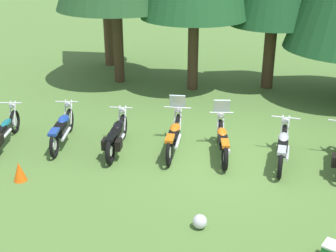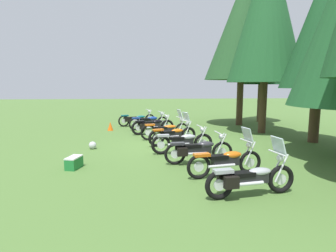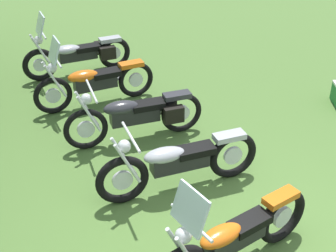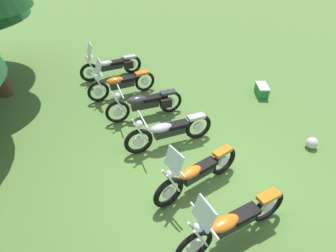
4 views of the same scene
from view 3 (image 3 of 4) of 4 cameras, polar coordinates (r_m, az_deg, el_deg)
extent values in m
torus|color=black|center=(5.85, 13.52, -10.53)|extent=(0.36, 0.71, 0.71)
cylinder|color=silver|center=(5.85, 13.52, -10.53)|extent=(0.14, 0.27, 0.27)
cube|color=black|center=(5.36, 8.00, -13.04)|extent=(0.46, 0.77, 0.22)
ellipsoid|color=#D16014|center=(5.16, 6.35, -12.93)|extent=(0.43, 0.59, 0.17)
cube|color=black|center=(5.40, 9.75, -11.29)|extent=(0.40, 0.55, 0.10)
cube|color=#D16014|center=(5.59, 13.37, -8.33)|extent=(0.33, 0.48, 0.08)
cylinder|color=silver|center=(4.93, 1.36, -14.23)|extent=(0.16, 0.33, 0.65)
cylinder|color=silver|center=(4.69, 2.78, -11.45)|extent=(0.61, 0.26, 0.04)
sphere|color=silver|center=(4.73, 1.85, -12.95)|extent=(0.22, 0.22, 0.17)
cylinder|color=silver|center=(5.56, 8.35, -12.18)|extent=(0.34, 0.73, 0.08)
cube|color=silver|center=(4.56, 2.63, -9.88)|extent=(0.47, 0.30, 0.39)
torus|color=black|center=(6.26, -5.48, -6.45)|extent=(0.19, 0.73, 0.72)
cylinder|color=silver|center=(6.26, -5.48, -6.45)|extent=(0.08, 0.28, 0.28)
torus|color=black|center=(6.75, 7.77, -3.51)|extent=(0.19, 0.73, 0.72)
cylinder|color=silver|center=(6.75, 7.77, -3.51)|extent=(0.08, 0.28, 0.28)
cube|color=black|center=(6.40, 1.43, -4.18)|extent=(0.31, 0.82, 0.24)
ellipsoid|color=#9EA0A8|center=(6.25, -0.44, -3.49)|extent=(0.33, 0.59, 0.19)
cube|color=black|center=(6.41, 3.28, -2.92)|extent=(0.31, 0.56, 0.10)
cube|color=#9EA0A8|center=(6.54, 7.35, -1.23)|extent=(0.25, 0.46, 0.08)
cylinder|color=silver|center=(6.04, -4.85, -4.53)|extent=(0.08, 0.34, 0.65)
cylinder|color=silver|center=(6.16, -5.28, -3.71)|extent=(0.08, 0.34, 0.65)
cylinder|color=silver|center=(5.93, -4.48, -1.30)|extent=(0.74, 0.12, 0.04)
sphere|color=silver|center=(5.98, -5.26, -2.43)|extent=(0.19, 0.19, 0.17)
cylinder|color=silver|center=(6.61, 2.41, -3.86)|extent=(0.17, 0.80, 0.08)
torus|color=black|center=(7.42, -9.80, -0.38)|extent=(0.15, 0.70, 0.69)
cylinder|color=silver|center=(7.42, -9.80, -0.38)|extent=(0.07, 0.27, 0.27)
torus|color=black|center=(7.76, 1.63, 1.58)|extent=(0.15, 0.70, 0.69)
cylinder|color=silver|center=(7.76, 1.63, 1.58)|extent=(0.07, 0.27, 0.27)
cube|color=black|center=(7.49, -3.99, 1.39)|extent=(0.29, 0.79, 0.26)
ellipsoid|color=#2D2D33|center=(7.37, -5.65, 2.20)|extent=(0.32, 0.57, 0.20)
cube|color=black|center=(7.48, -2.43, 2.53)|extent=(0.30, 0.54, 0.10)
cube|color=#2D2D33|center=(7.58, 1.10, 3.67)|extent=(0.24, 0.46, 0.08)
cylinder|color=silver|center=(7.21, -9.42, 1.39)|extent=(0.07, 0.34, 0.65)
cylinder|color=silver|center=(7.35, -9.66, 1.99)|extent=(0.07, 0.34, 0.65)
cylinder|color=silver|center=(7.14, -9.14, 4.17)|extent=(0.77, 0.10, 0.04)
sphere|color=silver|center=(7.18, -9.77, 3.20)|extent=(0.18, 0.18, 0.17)
cylinder|color=silver|center=(7.70, -3.00, 1.45)|extent=(0.15, 0.78, 0.08)
cube|color=black|center=(7.51, 0.67, 1.38)|extent=(0.17, 0.33, 0.26)
cube|color=black|center=(7.79, -0.19, 2.58)|extent=(0.17, 0.33, 0.26)
torus|color=black|center=(8.55, -13.59, 3.55)|extent=(0.22, 0.69, 0.68)
cylinder|color=silver|center=(8.55, -13.59, 3.55)|extent=(0.10, 0.27, 0.26)
torus|color=black|center=(8.91, -3.87, 5.55)|extent=(0.22, 0.69, 0.68)
cylinder|color=silver|center=(8.91, -3.87, 5.55)|extent=(0.10, 0.27, 0.26)
cube|color=black|center=(8.65, -8.69, 5.25)|extent=(0.37, 0.80, 0.25)
ellipsoid|color=#D16014|center=(8.53, -10.14, 5.90)|extent=(0.38, 0.59, 0.20)
cube|color=black|center=(8.65, -7.41, 6.26)|extent=(0.36, 0.55, 0.10)
cube|color=#D16014|center=(8.75, -4.43, 7.37)|extent=(0.29, 0.47, 0.08)
cylinder|color=silver|center=(8.35, -13.31, 5.20)|extent=(0.11, 0.34, 0.65)
cylinder|color=silver|center=(8.50, -13.57, 5.65)|extent=(0.11, 0.34, 0.65)
cylinder|color=silver|center=(8.30, -13.19, 7.64)|extent=(0.63, 0.15, 0.04)
sphere|color=silver|center=(8.34, -13.69, 6.76)|extent=(0.20, 0.20, 0.17)
cylinder|color=silver|center=(8.85, -7.87, 5.29)|extent=(0.22, 0.77, 0.08)
cube|color=silver|center=(8.23, -13.47, 8.76)|extent=(0.46, 0.23, 0.39)
torus|color=black|center=(9.85, -15.10, 7.06)|extent=(0.22, 0.69, 0.68)
cylinder|color=silver|center=(9.85, -15.10, 7.06)|extent=(0.09, 0.26, 0.25)
torus|color=black|center=(10.15, -6.41, 8.68)|extent=(0.22, 0.69, 0.68)
cylinder|color=silver|center=(10.15, -6.41, 8.68)|extent=(0.09, 0.26, 0.25)
cube|color=black|center=(9.93, -10.75, 8.42)|extent=(0.35, 0.80, 0.22)
ellipsoid|color=#9EA0A8|center=(9.84, -12.05, 8.93)|extent=(0.37, 0.59, 0.17)
cube|color=black|center=(9.94, -9.61, 9.20)|extent=(0.34, 0.55, 0.10)
cube|color=#9EA0A8|center=(10.01, -6.96, 10.25)|extent=(0.28, 0.47, 0.08)
cylinder|color=silver|center=(9.66, -14.90, 8.56)|extent=(0.10, 0.34, 0.65)
cylinder|color=silver|center=(9.82, -15.08, 8.89)|extent=(0.10, 0.34, 0.65)
cylinder|color=silver|center=(9.64, -14.79, 10.67)|extent=(0.63, 0.14, 0.04)
sphere|color=silver|center=(9.66, -15.22, 9.90)|extent=(0.20, 0.20, 0.17)
cylinder|color=silver|center=(10.12, -9.97, 8.46)|extent=(0.21, 0.77, 0.08)
cube|color=silver|center=(9.58, -15.05, 11.65)|extent=(0.46, 0.22, 0.39)
cube|color=black|center=(9.90, -7.23, 8.67)|extent=(0.19, 0.34, 0.26)
cube|color=black|center=(10.22, -7.84, 9.35)|extent=(0.19, 0.34, 0.26)
camera|label=1|loc=(13.76, 55.19, 25.01)|focal=48.74mm
camera|label=2|loc=(15.50, -3.94, 24.84)|focal=30.15mm
camera|label=4|loc=(0.74, 176.22, 32.64)|focal=30.46mm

